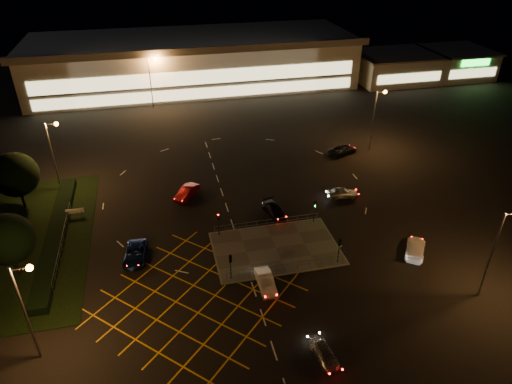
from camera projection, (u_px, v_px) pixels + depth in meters
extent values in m
plane|color=black|center=(255.00, 241.00, 54.08)|extent=(180.00, 180.00, 0.00)
cube|color=#4C4944|center=(276.00, 248.00, 52.77)|extent=(14.00, 9.00, 0.12)
cube|color=black|center=(12.00, 243.00, 53.61)|extent=(18.00, 30.00, 0.08)
cube|color=black|center=(56.00, 234.00, 54.35)|extent=(2.00, 26.00, 1.00)
cube|color=beige|center=(193.00, 62.00, 103.30)|extent=(70.00, 25.00, 10.00)
cube|color=slate|center=(192.00, 38.00, 100.63)|extent=(72.00, 26.50, 0.60)
cube|color=#FFEAA5|center=(200.00, 78.00, 92.82)|extent=(66.00, 0.20, 3.00)
cube|color=#FFEAA5|center=(201.00, 93.00, 94.46)|extent=(66.00, 0.20, 2.20)
cube|color=beige|center=(394.00, 67.00, 106.61)|extent=(18.00, 14.00, 6.00)
cube|color=slate|center=(397.00, 54.00, 105.00)|extent=(18.80, 14.80, 0.40)
cube|color=#FFEAA5|center=(409.00, 78.00, 100.93)|extent=(15.30, 0.20, 2.00)
cube|color=beige|center=(455.00, 63.00, 109.73)|extent=(14.00, 14.00, 6.00)
cube|color=slate|center=(458.00, 50.00, 108.11)|extent=(14.80, 14.80, 0.40)
cube|color=#FFEAA5|center=(473.00, 73.00, 104.05)|extent=(11.90, 0.20, 2.00)
cube|color=#19E533|center=(476.00, 63.00, 102.73)|extent=(7.00, 0.30, 1.40)
cylinder|color=slate|center=(26.00, 315.00, 37.20)|extent=(0.20, 0.20, 10.00)
cylinder|color=slate|center=(19.00, 269.00, 34.86)|extent=(1.40, 0.12, 0.12)
sphere|color=orange|center=(29.00, 268.00, 35.03)|extent=(0.56, 0.56, 0.56)
cylinder|color=slate|center=(491.00, 256.00, 43.71)|extent=(0.20, 0.20, 10.00)
cylinder|color=slate|center=(512.00, 214.00, 41.38)|extent=(1.40, 0.12, 0.12)
cylinder|color=slate|center=(53.00, 157.00, 61.87)|extent=(0.20, 0.20, 10.00)
cylinder|color=slate|center=(51.00, 124.00, 59.54)|extent=(1.40, 0.12, 0.12)
sphere|color=orange|center=(56.00, 124.00, 59.70)|extent=(0.56, 0.56, 0.56)
cylinder|color=slate|center=(373.00, 121.00, 72.89)|extent=(0.20, 0.20, 10.00)
cylinder|color=slate|center=(381.00, 92.00, 70.56)|extent=(1.40, 0.12, 0.12)
sphere|color=orange|center=(385.00, 92.00, 70.73)|extent=(0.56, 0.56, 0.56)
cylinder|color=slate|center=(151.00, 84.00, 89.66)|extent=(0.20, 0.20, 10.00)
cylinder|color=slate|center=(151.00, 59.00, 87.33)|extent=(1.40, 0.12, 0.12)
sphere|color=orange|center=(155.00, 59.00, 87.49)|extent=(0.56, 0.56, 0.56)
cylinder|color=slate|center=(338.00, 68.00, 99.13)|extent=(0.20, 0.20, 10.00)
cylinder|color=slate|center=(343.00, 45.00, 96.80)|extent=(1.40, 0.12, 0.12)
sphere|color=orange|center=(346.00, 45.00, 96.96)|extent=(0.56, 0.56, 0.56)
cylinder|color=black|center=(231.00, 268.00, 47.45)|extent=(0.10, 0.10, 3.00)
cube|color=black|center=(230.00, 259.00, 46.84)|extent=(0.28, 0.18, 0.90)
sphere|color=#19FF33|center=(230.00, 258.00, 46.94)|extent=(0.16, 0.16, 0.16)
cylinder|color=black|center=(339.00, 251.00, 49.79)|extent=(0.10, 0.10, 3.00)
cube|color=black|center=(340.00, 242.00, 49.18)|extent=(0.28, 0.18, 0.90)
sphere|color=#19FF33|center=(339.00, 242.00, 49.28)|extent=(0.16, 0.16, 0.16)
cylinder|color=black|center=(219.00, 225.00, 54.14)|extent=(0.10, 0.10, 3.00)
cube|color=black|center=(218.00, 216.00, 53.52)|extent=(0.28, 0.18, 0.90)
sphere|color=#FF0C0C|center=(218.00, 217.00, 53.41)|extent=(0.16, 0.16, 0.16)
cylinder|color=black|center=(314.00, 212.00, 56.48)|extent=(0.10, 0.10, 3.00)
cube|color=black|center=(315.00, 204.00, 55.86)|extent=(0.28, 0.18, 0.90)
sphere|color=#19FF33|center=(315.00, 204.00, 55.75)|extent=(0.16, 0.16, 0.16)
cylinder|color=black|center=(23.00, 198.00, 59.58)|extent=(0.36, 0.36, 2.88)
sphere|color=black|center=(15.00, 175.00, 57.77)|extent=(5.76, 5.76, 5.76)
cylinder|color=black|center=(17.00, 264.00, 48.32)|extent=(0.36, 0.36, 2.70)
sphere|color=black|center=(8.00, 239.00, 46.62)|extent=(5.40, 5.40, 5.40)
imported|color=silver|center=(324.00, 353.00, 39.34)|extent=(1.92, 3.85, 1.26)
imported|color=silver|center=(266.00, 282.00, 46.94)|extent=(1.55, 4.32, 1.42)
imported|color=#0C1B4B|center=(135.00, 254.00, 50.89)|extent=(3.00, 5.39, 1.42)
imported|color=black|center=(274.00, 210.00, 58.63)|extent=(2.80, 4.85, 1.32)
imported|color=silver|center=(342.00, 193.00, 62.26)|extent=(4.25, 2.15, 1.39)
imported|color=maroon|center=(187.00, 192.00, 62.28)|extent=(3.97, 4.50, 1.48)
imported|color=black|center=(343.00, 150.00, 73.82)|extent=(5.51, 4.09, 1.39)
imported|color=white|center=(415.00, 248.00, 51.70)|extent=(4.46, 5.23, 1.44)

